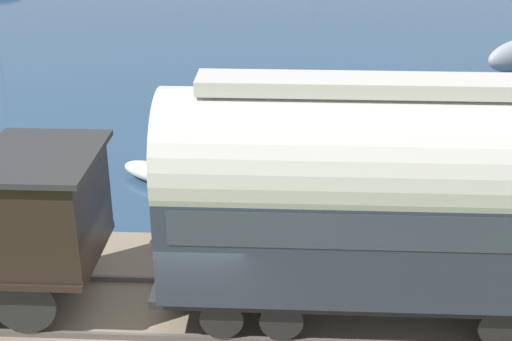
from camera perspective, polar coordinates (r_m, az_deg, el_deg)
The scene contains 3 objects.
rail_embankment at distance 13.84m, azimuth -5.87°, elevation -11.98°, with size 5.83×56.00×0.67m.
passenger_coach at distance 12.37m, azimuth 10.87°, elevation -1.75°, with size 2.41×8.25×4.45m.
rowboat_far_out at distance 19.94m, azimuth -8.15°, elevation -0.17°, with size 1.68×2.17×0.50m.
Camera 1 is at (-10.55, -1.91, 8.43)m, focal length 50.00 mm.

